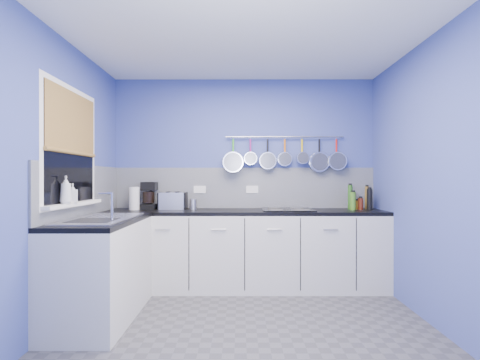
{
  "coord_description": "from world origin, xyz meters",
  "views": [
    {
      "loc": [
        -0.04,
        -2.85,
        1.26
      ],
      "look_at": [
        -0.05,
        0.75,
        1.25
      ],
      "focal_mm": 26.2,
      "sensor_mm": 36.0,
      "label": 1
    }
  ],
  "objects_px": {
    "soap_bottle_a": "(66,190)",
    "hob": "(287,209)",
    "toaster": "(173,201)",
    "canister": "(193,204)",
    "paper_towel": "(134,198)",
    "coffee_maker": "(149,195)",
    "soap_bottle_b": "(73,193)"
  },
  "relations": [
    {
      "from": "soap_bottle_a",
      "to": "canister",
      "type": "xyz_separation_m",
      "value": [
        0.93,
        1.15,
        -0.21
      ]
    },
    {
      "from": "paper_towel",
      "to": "toaster",
      "type": "bearing_deg",
      "value": 12.33
    },
    {
      "from": "soap_bottle_a",
      "to": "paper_towel",
      "type": "bearing_deg",
      "value": 77.63
    },
    {
      "from": "canister",
      "to": "soap_bottle_a",
      "type": "bearing_deg",
      "value": -128.9
    },
    {
      "from": "soap_bottle_b",
      "to": "toaster",
      "type": "height_order",
      "value": "soap_bottle_b"
    },
    {
      "from": "soap_bottle_b",
      "to": "paper_towel",
      "type": "xyz_separation_m",
      "value": [
        0.24,
        0.99,
        -0.1
      ]
    },
    {
      "from": "soap_bottle_a",
      "to": "hob",
      "type": "distance_m",
      "value": 2.32
    },
    {
      "from": "paper_towel",
      "to": "toaster",
      "type": "relative_size",
      "value": 0.86
    },
    {
      "from": "soap_bottle_b",
      "to": "coffee_maker",
      "type": "relative_size",
      "value": 0.53
    },
    {
      "from": "toaster",
      "to": "hob",
      "type": "xyz_separation_m",
      "value": [
        1.35,
        -0.11,
        -0.09
      ]
    },
    {
      "from": "coffee_maker",
      "to": "canister",
      "type": "xyz_separation_m",
      "value": [
        0.54,
        -0.08,
        -0.1
      ]
    },
    {
      "from": "canister",
      "to": "hob",
      "type": "xyz_separation_m",
      "value": [
        1.1,
        -0.06,
        -0.06
      ]
    },
    {
      "from": "coffee_maker",
      "to": "toaster",
      "type": "height_order",
      "value": "coffee_maker"
    },
    {
      "from": "soap_bottle_a",
      "to": "hob",
      "type": "relative_size",
      "value": 0.41
    },
    {
      "from": "coffee_maker",
      "to": "hob",
      "type": "xyz_separation_m",
      "value": [
        1.64,
        -0.13,
        -0.16
      ]
    },
    {
      "from": "soap_bottle_b",
      "to": "paper_towel",
      "type": "distance_m",
      "value": 1.02
    },
    {
      "from": "soap_bottle_b",
      "to": "canister",
      "type": "distance_m",
      "value": 1.4
    },
    {
      "from": "paper_towel",
      "to": "hob",
      "type": "distance_m",
      "value": 1.79
    },
    {
      "from": "paper_towel",
      "to": "canister",
      "type": "height_order",
      "value": "paper_towel"
    },
    {
      "from": "coffee_maker",
      "to": "hob",
      "type": "relative_size",
      "value": 0.56
    },
    {
      "from": "soap_bottle_b",
      "to": "soap_bottle_a",
      "type": "bearing_deg",
      "value": -90.0
    },
    {
      "from": "canister",
      "to": "hob",
      "type": "bearing_deg",
      "value": -2.91
    },
    {
      "from": "canister",
      "to": "hob",
      "type": "relative_size",
      "value": 0.21
    },
    {
      "from": "hob",
      "to": "paper_towel",
      "type": "bearing_deg",
      "value": 179.46
    },
    {
      "from": "paper_towel",
      "to": "hob",
      "type": "bearing_deg",
      "value": -0.54
    },
    {
      "from": "soap_bottle_a",
      "to": "coffee_maker",
      "type": "xyz_separation_m",
      "value": [
        0.39,
        1.23,
        -0.11
      ]
    },
    {
      "from": "hob",
      "to": "soap_bottle_a",
      "type": "bearing_deg",
      "value": -151.66
    },
    {
      "from": "toaster",
      "to": "coffee_maker",
      "type": "bearing_deg",
      "value": 171.54
    },
    {
      "from": "hob",
      "to": "canister",
      "type": "bearing_deg",
      "value": 177.09
    },
    {
      "from": "soap_bottle_b",
      "to": "canister",
      "type": "relative_size",
      "value": 1.41
    },
    {
      "from": "toaster",
      "to": "canister",
      "type": "relative_size",
      "value": 2.54
    },
    {
      "from": "soap_bottle_b",
      "to": "paper_towel",
      "type": "relative_size",
      "value": 0.65
    }
  ]
}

